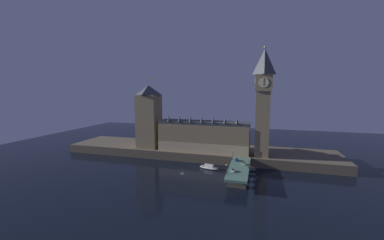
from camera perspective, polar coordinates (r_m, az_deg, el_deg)
ground_plane at (r=164.30m, az=-2.44°, el=-12.02°), size 400.00×400.00×0.00m
embankment at (r=199.12m, az=1.15°, el=-7.59°), size 220.00×42.00×6.71m
parliament_hall at (r=184.55m, az=2.87°, el=-3.94°), size 69.85×17.84×28.29m
clock_tower at (r=173.61m, az=16.87°, el=4.83°), size 11.86×11.97×77.62m
victoria_tower at (r=199.03m, az=-10.39°, el=0.87°), size 17.18×17.18×57.62m
bridge at (r=150.75m, az=11.33°, el=-12.02°), size 12.14×46.00×7.28m
car_northbound_lead at (r=161.98m, az=10.79°, el=-9.45°), size 1.90×4.41×1.54m
car_northbound_trail at (r=141.10m, az=9.93°, el=-11.96°), size 2.02×4.14×1.47m
car_southbound_trail at (r=154.73m, az=12.54°, el=-10.29°), size 1.94×3.80×1.55m
pedestrian_near_rail at (r=137.90m, az=8.64°, el=-12.28°), size 0.38×0.38×1.77m
pedestrian_mid_walk at (r=149.03m, az=13.44°, el=-10.95°), size 0.38×0.38×1.58m
street_lamp_near at (r=135.45m, az=8.40°, el=-11.41°), size 1.34×0.60×5.88m
street_lamp_mid at (r=148.43m, az=13.64°, el=-9.71°), size 1.34×0.60×6.54m
street_lamp_far at (r=163.32m, az=9.80°, el=-8.02°), size 1.34×0.60×6.73m
boat_upstream at (r=166.18m, az=4.16°, el=-11.38°), size 14.52×6.68×3.23m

